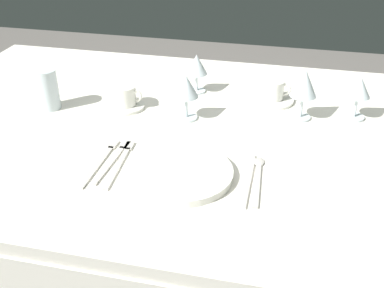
% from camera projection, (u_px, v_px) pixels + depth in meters
% --- Properties ---
extents(dining_table, '(1.80, 1.11, 0.74)m').
position_uv_depth(dining_table, '(192.00, 151.00, 1.36)').
color(dining_table, silver).
rests_on(dining_table, ground).
extents(dinner_plate, '(0.25, 0.25, 0.02)m').
position_uv_depth(dinner_plate, '(181.00, 173.00, 1.10)').
color(dinner_plate, white).
rests_on(dinner_plate, dining_table).
extents(fork_outer, '(0.03, 0.22, 0.00)m').
position_uv_depth(fork_outer, '(120.00, 162.00, 1.15)').
color(fork_outer, beige).
rests_on(fork_outer, dining_table).
extents(fork_inner, '(0.03, 0.21, 0.00)m').
position_uv_depth(fork_inner, '(113.00, 159.00, 1.16)').
color(fork_inner, beige).
rests_on(fork_inner, dining_table).
extents(fork_salad, '(0.02, 0.22, 0.00)m').
position_uv_depth(fork_salad, '(101.00, 161.00, 1.16)').
color(fork_salad, beige).
rests_on(fork_salad, dining_table).
extents(dinner_knife, '(0.02, 0.22, 0.00)m').
position_uv_depth(dinner_knife, '(247.00, 181.00, 1.08)').
color(dinner_knife, beige).
rests_on(dinner_knife, dining_table).
extents(spoon_soup, '(0.03, 0.21, 0.01)m').
position_uv_depth(spoon_soup, '(258.00, 175.00, 1.10)').
color(spoon_soup, beige).
rests_on(spoon_soup, dining_table).
extents(saucer_left, '(0.13, 0.13, 0.01)m').
position_uv_depth(saucer_left, '(124.00, 106.00, 1.42)').
color(saucer_left, white).
rests_on(saucer_left, dining_table).
extents(coffee_cup_left, '(0.10, 0.08, 0.06)m').
position_uv_depth(coffee_cup_left, '(124.00, 95.00, 1.40)').
color(coffee_cup_left, white).
rests_on(coffee_cup_left, saucer_left).
extents(saucer_right, '(0.14, 0.14, 0.01)m').
position_uv_depth(saucer_right, '(271.00, 100.00, 1.46)').
color(saucer_right, white).
rests_on(saucer_right, dining_table).
extents(coffee_cup_right, '(0.10, 0.07, 0.06)m').
position_uv_depth(coffee_cup_right, '(272.00, 89.00, 1.44)').
color(coffee_cup_right, white).
rests_on(coffee_cup_right, saucer_right).
extents(wine_glass_centre, '(0.08, 0.08, 0.15)m').
position_uv_depth(wine_glass_centre, '(304.00, 85.00, 1.31)').
color(wine_glass_centre, silver).
rests_on(wine_glass_centre, dining_table).
extents(wine_glass_left, '(0.07, 0.07, 0.14)m').
position_uv_depth(wine_glass_left, '(186.00, 89.00, 1.31)').
color(wine_glass_left, silver).
rests_on(wine_glass_left, dining_table).
extents(wine_glass_right, '(0.07, 0.07, 0.13)m').
position_uv_depth(wine_glass_right, '(359.00, 89.00, 1.32)').
color(wine_glass_right, silver).
rests_on(wine_glass_right, dining_table).
extents(wine_glass_far, '(0.07, 0.07, 0.13)m').
position_uv_depth(wine_glass_far, '(197.00, 66.00, 1.48)').
color(wine_glass_far, silver).
rests_on(wine_glass_far, dining_table).
extents(drink_tumbler, '(0.07, 0.07, 0.13)m').
position_uv_depth(drink_tumbler, '(48.00, 92.00, 1.39)').
color(drink_tumbler, silver).
rests_on(drink_tumbler, dining_table).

